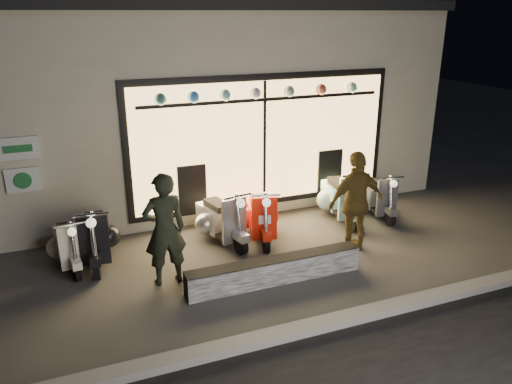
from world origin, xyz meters
TOP-DOWN VIEW (x-y plane):
  - ground at (0.00, 0.00)m, footprint 40.00×40.00m
  - kerb at (0.00, -2.00)m, footprint 40.00×0.25m
  - shop_building at (0.00, 4.98)m, footprint 10.20×6.23m
  - graffiti_barrier at (-0.08, -0.65)m, footprint 2.83×0.28m
  - scooter_silver at (-0.41, 1.16)m, footprint 0.66×1.45m
  - scooter_red at (0.35, 1.06)m, footprint 0.66×1.42m
  - scooter_black at (-2.58, 1.22)m, footprint 0.55×1.46m
  - scooter_cream at (-3.01, 1.18)m, footprint 0.50×1.27m
  - scooter_blue at (2.21, 1.31)m, footprint 0.64×1.52m
  - scooter_grey at (2.99, 1.19)m, footprint 0.54×1.34m
  - man at (-1.63, -0.03)m, footprint 0.67×0.46m
  - woman at (1.65, -0.14)m, footprint 1.07×0.48m

SIDE VIEW (x-z plane):
  - ground at x=0.00m, z-range 0.00..0.00m
  - kerb at x=0.00m, z-range 0.00..0.12m
  - graffiti_barrier at x=-0.08m, z-range 0.00..0.40m
  - scooter_cream at x=-3.01m, z-range -0.09..0.82m
  - scooter_grey at x=2.99m, z-range -0.09..0.86m
  - scooter_red at x=0.35m, z-range -0.10..0.91m
  - scooter_silver at x=-0.41m, z-range -0.10..0.93m
  - scooter_black at x=-2.58m, z-range -0.10..0.94m
  - scooter_blue at x=2.21m, z-range -0.11..0.98m
  - man at x=-1.63m, z-range 0.00..1.78m
  - woman at x=1.65m, z-range 0.00..1.80m
  - shop_building at x=0.00m, z-range 0.00..4.20m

